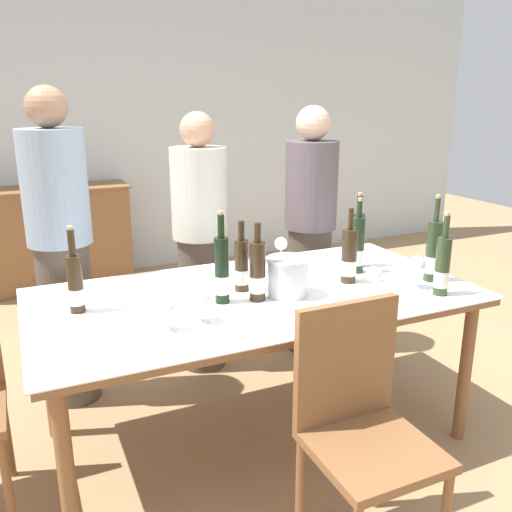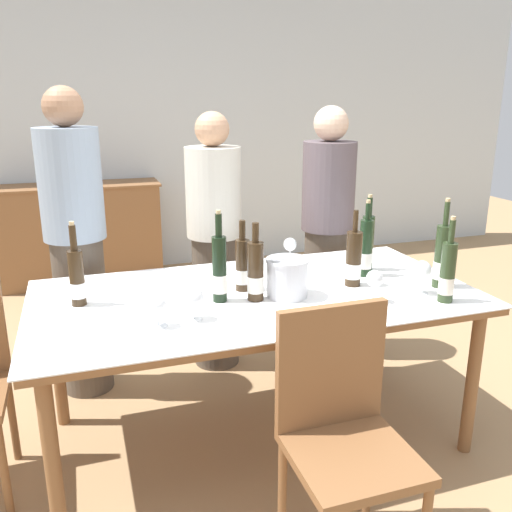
{
  "view_description": "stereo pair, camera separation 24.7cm",
  "coord_description": "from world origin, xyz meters",
  "views": [
    {
      "loc": [
        -0.98,
        -2.16,
        1.65
      ],
      "look_at": [
        0.0,
        0.0,
        0.95
      ],
      "focal_mm": 38.0,
      "sensor_mm": 36.0,
      "label": 1
    },
    {
      "loc": [
        -0.75,
        -2.25,
        1.65
      ],
      "look_at": [
        0.0,
        0.0,
        0.95
      ],
      "focal_mm": 38.0,
      "sensor_mm": 36.0,
      "label": 2
    }
  ],
  "objects": [
    {
      "name": "wine_bottle_8",
      "position": [
        0.61,
        0.07,
        0.9
      ],
      "size": [
        0.07,
        0.07,
        0.39
      ],
      "color": "black",
      "rests_on": "dining_table"
    },
    {
      "name": "wine_glass_2",
      "position": [
        -0.34,
        -0.22,
        0.86
      ],
      "size": [
        0.09,
        0.09,
        0.14
      ],
      "color": "white",
      "rests_on": "dining_table"
    },
    {
      "name": "wine_bottle_1",
      "position": [
        -0.78,
        0.11,
        0.89
      ],
      "size": [
        0.07,
        0.07,
        0.37
      ],
      "color": "#332314",
      "rests_on": "dining_table"
    },
    {
      "name": "wine_bottle_2",
      "position": [
        0.66,
        0.15,
        0.91
      ],
      "size": [
        0.06,
        0.06,
        0.4
      ],
      "color": "black",
      "rests_on": "dining_table"
    },
    {
      "name": "person_guest_left",
      "position": [
        0.01,
        0.84,
        0.78
      ],
      "size": [
        0.33,
        0.33,
        1.57
      ],
      "color": "#51473D",
      "rests_on": "ground_plane"
    },
    {
      "name": "person_host",
      "position": [
        -0.78,
        0.77,
        0.86
      ],
      "size": [
        0.33,
        0.33,
        1.7
      ],
      "color": "#51473D",
      "rests_on": "ground_plane"
    },
    {
      "name": "sideboard_cabinet",
      "position": [
        -0.75,
        2.79,
        0.45
      ],
      "size": [
        1.43,
        0.46,
        0.9
      ],
      "color": "brown",
      "rests_on": "ground_plane"
    },
    {
      "name": "wine_bottle_7",
      "position": [
        -0.05,
        0.06,
        0.89
      ],
      "size": [
        0.07,
        0.07,
        0.34
      ],
      "color": "#332314",
      "rests_on": "dining_table"
    },
    {
      "name": "ground_plane",
      "position": [
        0.0,
        0.0,
        0.0
      ],
      "size": [
        12.0,
        12.0,
        0.0
      ],
      "primitive_type": "plane",
      "color": "#A37F56"
    },
    {
      "name": "dining_table",
      "position": [
        0.0,
        0.0,
        0.7
      ],
      "size": [
        2.03,
        1.04,
        0.77
      ],
      "color": "brown",
      "rests_on": "ground_plane"
    },
    {
      "name": "wine_bottle_0",
      "position": [
        0.48,
        -0.04,
        0.89
      ],
      "size": [
        0.08,
        0.08,
        0.37
      ],
      "color": "#332314",
      "rests_on": "dining_table"
    },
    {
      "name": "wine_bottle_4",
      "position": [
        0.87,
        -0.19,
        0.91
      ],
      "size": [
        0.07,
        0.07,
        0.43
      ],
      "color": "#28381E",
      "rests_on": "dining_table"
    },
    {
      "name": "wine_bottle_6",
      "position": [
        0.77,
        -0.37,
        0.9
      ],
      "size": [
        0.07,
        0.07,
        0.39
      ],
      "color": "#28381E",
      "rests_on": "dining_table"
    },
    {
      "name": "wine_glass_4",
      "position": [
        -0.49,
        -0.24,
        0.86
      ],
      "size": [
        0.08,
        0.08,
        0.13
      ],
      "color": "white",
      "rests_on": "dining_table"
    },
    {
      "name": "wine_glass_1",
      "position": [
        0.32,
        0.37,
        0.87
      ],
      "size": [
        0.07,
        0.07,
        0.15
      ],
      "color": "white",
      "rests_on": "dining_table"
    },
    {
      "name": "wine_glass_3",
      "position": [
        0.46,
        -0.27,
        0.87
      ],
      "size": [
        0.07,
        0.07,
        0.15
      ],
      "color": "white",
      "rests_on": "dining_table"
    },
    {
      "name": "wine_bottle_3",
      "position": [
        -0.03,
        -0.08,
        0.89
      ],
      "size": [
        0.07,
        0.07,
        0.36
      ],
      "color": "#332314",
      "rests_on": "dining_table"
    },
    {
      "name": "back_wall",
      "position": [
        0.0,
        3.08,
        1.4
      ],
      "size": [
        8.0,
        0.1,
        2.8
      ],
      "color": "silver",
      "rests_on": "ground_plane"
    },
    {
      "name": "wine_bottle_5",
      "position": [
        -0.18,
        -0.04,
        0.91
      ],
      "size": [
        0.07,
        0.07,
        0.41
      ],
      "color": "black",
      "rests_on": "dining_table"
    },
    {
      "name": "wine_glass_0",
      "position": [
        0.72,
        -0.25,
        0.88
      ],
      "size": [
        0.09,
        0.09,
        0.16
      ],
      "color": "white",
      "rests_on": "dining_table"
    },
    {
      "name": "chair_near_front",
      "position": [
        0.07,
        -0.75,
        0.54
      ],
      "size": [
        0.42,
        0.42,
        0.94
      ],
      "color": "brown",
      "rests_on": "ground_plane"
    },
    {
      "name": "ice_bucket",
      "position": [
        0.12,
        -0.08,
        0.86
      ],
      "size": [
        0.2,
        0.2,
        0.18
      ],
      "color": "silver",
      "rests_on": "dining_table"
    },
    {
      "name": "person_guest_right",
      "position": [
        0.74,
        0.78,
        0.8
      ],
      "size": [
        0.33,
        0.33,
        1.6
      ],
      "color": "#51473D",
      "rests_on": "ground_plane"
    }
  ]
}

